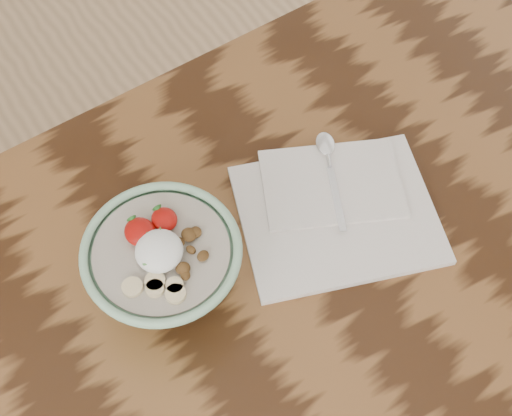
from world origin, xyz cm
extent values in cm
cube|color=#311B0C|center=(0.00, 0.00, 73.00)|extent=(160.00, 90.00, 4.00)
cylinder|color=#4C2D19|center=(72.00, 37.00, 35.50)|extent=(7.00, 7.00, 71.00)
cylinder|color=#8CBD98|center=(-1.11, 9.84, 75.66)|extent=(9.22, 9.22, 1.32)
torus|color=#8CBD98|center=(-1.11, 9.84, 86.42)|extent=(20.97, 20.97, 1.21)
cylinder|color=#BFB19E|center=(-1.11, 9.84, 85.76)|extent=(17.79, 17.79, 1.10)
ellipsoid|color=white|center=(-1.47, 9.42, 87.50)|extent=(6.18, 6.18, 3.40)
ellipsoid|color=#990B07|center=(1.44, 13.21, 87.23)|extent=(3.35, 3.68, 1.84)
cone|color=#286623|center=(1.44, 14.71, 87.53)|extent=(1.40, 1.03, 1.52)
ellipsoid|color=#990B07|center=(-2.13, 13.26, 87.39)|extent=(3.94, 4.33, 2.16)
cone|color=#286623|center=(-2.13, 15.04, 87.69)|extent=(1.40, 1.03, 1.52)
cylinder|color=beige|center=(-4.38, 5.58, 86.71)|extent=(2.35, 2.35, 0.70)
cylinder|color=beige|center=(-2.13, 4.54, 86.71)|extent=(2.24, 2.24, 0.70)
cylinder|color=beige|center=(-2.60, 3.51, 86.71)|extent=(2.61, 2.61, 0.70)
cylinder|color=beige|center=(-6.61, 7.29, 86.71)|extent=(2.65, 2.65, 0.70)
cylinder|color=beige|center=(-3.89, 6.38, 86.71)|extent=(2.64, 2.64, 0.70)
ellipsoid|color=brown|center=(-0.32, 4.99, 86.81)|extent=(1.74, 1.83, 0.96)
ellipsoid|color=brown|center=(-0.33, 6.02, 86.81)|extent=(1.66, 1.67, 0.79)
ellipsoid|color=brown|center=(2.91, 6.02, 86.90)|extent=(2.06, 1.91, 0.94)
ellipsoid|color=brown|center=(1.47, 9.45, 86.83)|extent=(1.83, 1.91, 1.13)
ellipsoid|color=brown|center=(2.98, 9.58, 87.05)|extent=(2.26, 2.39, 1.22)
ellipsoid|color=brown|center=(2.12, 7.67, 86.81)|extent=(1.46, 1.69, 1.05)
ellipsoid|color=brown|center=(-0.73, 7.61, 86.98)|extent=(2.56, 2.57, 1.53)
ellipsoid|color=brown|center=(-0.05, 5.90, 86.94)|extent=(2.24, 2.21, 1.24)
ellipsoid|color=brown|center=(3.94, 9.48, 86.88)|extent=(2.03, 2.09, 1.18)
cylinder|color=#428136|center=(-0.09, 9.30, 88.31)|extent=(1.03, 1.77, 0.25)
cylinder|color=#428136|center=(-1.29, 11.49, 88.31)|extent=(0.79, 1.55, 0.24)
cylinder|color=#428136|center=(-3.49, 9.32, 88.31)|extent=(0.88, 1.54, 0.24)
cylinder|color=#428136|center=(-0.91, 10.57, 88.31)|extent=(1.86, 0.97, 0.25)
cylinder|color=#428136|center=(-0.04, 11.35, 88.31)|extent=(0.66, 1.13, 0.22)
cylinder|color=#428136|center=(-3.35, 8.08, 88.31)|extent=(1.75, 0.80, 0.24)
cylinder|color=#428136|center=(-2.09, 8.19, 88.31)|extent=(1.74, 1.01, 0.24)
cylinder|color=#428136|center=(-1.03, 8.33, 88.31)|extent=(0.27, 1.28, 0.22)
cylinder|color=#428136|center=(0.27, 10.88, 88.31)|extent=(1.14, 1.04, 0.23)
cylinder|color=#428136|center=(-3.39, 8.15, 88.31)|extent=(1.72, 1.00, 0.24)
cylinder|color=#428136|center=(-0.72, 10.71, 88.31)|extent=(0.95, 1.70, 0.24)
cylinder|color=#428136|center=(-0.82, 9.62, 88.31)|extent=(1.58, 0.22, 0.23)
cylinder|color=#428136|center=(0.70, 9.53, 88.31)|extent=(0.48, 1.33, 0.23)
cube|color=silver|center=(25.69, 6.08, 75.55)|extent=(35.12, 31.93, 1.10)
cube|color=silver|center=(27.90, 10.50, 76.44)|extent=(25.22, 22.31, 0.66)
cube|color=silver|center=(26.64, 7.78, 76.94)|extent=(6.08, 10.58, 0.34)
cylinder|color=silver|center=(29.86, 14.14, 77.11)|extent=(1.95, 2.94, 0.69)
ellipsoid|color=silver|center=(31.14, 16.67, 77.24)|extent=(4.72, 5.39, 0.94)
camera|label=1|loc=(-14.25, -31.74, 167.52)|focal=50.00mm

